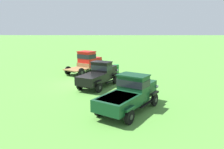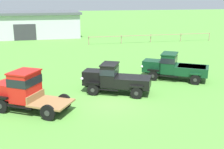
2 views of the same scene
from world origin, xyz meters
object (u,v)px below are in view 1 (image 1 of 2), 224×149
at_px(vintage_truck_second_in_line, 99,74).
at_px(oil_drum_beside_row, 116,69).
at_px(vintage_truck_midrow_center, 130,93).
at_px(vintage_truck_foreground_near, 88,61).

relative_size(vintage_truck_second_in_line, oil_drum_beside_row, 5.08).
bearing_deg(oil_drum_beside_row, vintage_truck_midrow_center, 3.70).
distance_m(vintage_truck_second_in_line, vintage_truck_midrow_center, 5.67).
bearing_deg(vintage_truck_second_in_line, oil_drum_beside_row, 164.48).
distance_m(vintage_truck_foreground_near, vintage_truck_midrow_center, 11.64).
bearing_deg(vintage_truck_foreground_near, oil_drum_beside_row, 79.16).
bearing_deg(vintage_truck_second_in_line, vintage_truck_foreground_near, -164.18).
relative_size(vintage_truck_foreground_near, vintage_truck_midrow_center, 0.94).
height_order(vintage_truck_foreground_near, oil_drum_beside_row, vintage_truck_foreground_near).
xyz_separation_m(vintage_truck_foreground_near, vintage_truck_second_in_line, (5.76, 1.63, -0.21)).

